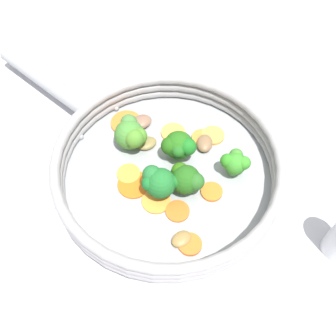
{
  "coord_description": "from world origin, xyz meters",
  "views": [
    {
      "loc": [
        0.3,
        0.03,
        0.48
      ],
      "look_at": [
        0.0,
        0.0,
        0.03
      ],
      "focal_mm": 42.0,
      "sensor_mm": 36.0,
      "label": 1
    }
  ],
  "objects_px": {
    "carrot_slice_5": "(156,201)",
    "carrot_slice_9": "(190,244)",
    "mushroom_piece_3": "(205,143)",
    "carrot_slice_8": "(212,192)",
    "broccoli_floret_3": "(235,162)",
    "mushroom_piece_1": "(141,122)",
    "carrot_slice_6": "(126,123)",
    "carrot_slice_4": "(177,211)",
    "carrot_slice_1": "(213,135)",
    "skillet": "(168,176)",
    "carrot_slice_0": "(134,184)",
    "carrot_slice_2": "(129,174)",
    "carrot_slice_3": "(170,132)",
    "broccoli_floret_0": "(131,134)",
    "mushroom_piece_0": "(181,239)",
    "broccoli_floret_4": "(186,179)",
    "mushroom_piece_2": "(147,143)",
    "carrot_slice_7": "(202,138)",
    "broccoli_floret_2": "(178,146)",
    "broccoli_floret_1": "(158,182)"
  },
  "relations": [
    {
      "from": "carrot_slice_8",
      "to": "carrot_slice_0",
      "type": "bearing_deg",
      "value": -90.15
    },
    {
      "from": "carrot_slice_7",
      "to": "broccoli_floret_2",
      "type": "xyz_separation_m",
      "value": [
        0.04,
        -0.03,
        0.02
      ]
    },
    {
      "from": "carrot_slice_1",
      "to": "carrot_slice_6",
      "type": "height_order",
      "value": "same"
    },
    {
      "from": "carrot_slice_7",
      "to": "broccoli_floret_0",
      "type": "distance_m",
      "value": 0.11
    },
    {
      "from": "carrot_slice_7",
      "to": "mushroom_piece_3",
      "type": "xyz_separation_m",
      "value": [
        0.01,
        0.0,
        0.0
      ]
    },
    {
      "from": "broccoli_floret_0",
      "to": "broccoli_floret_3",
      "type": "xyz_separation_m",
      "value": [
        0.03,
        0.15,
        -0.0
      ]
    },
    {
      "from": "carrot_slice_0",
      "to": "carrot_slice_2",
      "type": "relative_size",
      "value": 1.35
    },
    {
      "from": "skillet",
      "to": "broccoli_floret_0",
      "type": "relative_size",
      "value": 5.71
    },
    {
      "from": "skillet",
      "to": "carrot_slice_8",
      "type": "bearing_deg",
      "value": 69.15
    },
    {
      "from": "carrot_slice_4",
      "to": "carrot_slice_8",
      "type": "relative_size",
      "value": 1.07
    },
    {
      "from": "carrot_slice_1",
      "to": "broccoli_floret_2",
      "type": "height_order",
      "value": "broccoli_floret_2"
    },
    {
      "from": "broccoli_floret_3",
      "to": "mushroom_piece_2",
      "type": "height_order",
      "value": "broccoli_floret_3"
    },
    {
      "from": "broccoli_floret_4",
      "to": "carrot_slice_8",
      "type": "bearing_deg",
      "value": 86.25
    },
    {
      "from": "carrot_slice_1",
      "to": "carrot_slice_9",
      "type": "bearing_deg",
      "value": -6.68
    },
    {
      "from": "broccoli_floret_3",
      "to": "broccoli_floret_4",
      "type": "xyz_separation_m",
      "value": [
        0.03,
        -0.07,
        0.0
      ]
    },
    {
      "from": "broccoli_floret_0",
      "to": "mushroom_piece_3",
      "type": "height_order",
      "value": "broccoli_floret_0"
    },
    {
      "from": "skillet",
      "to": "broccoli_floret_3",
      "type": "relative_size",
      "value": 7.27
    },
    {
      "from": "broccoli_floret_3",
      "to": "carrot_slice_9",
      "type": "bearing_deg",
      "value": -23.98
    },
    {
      "from": "carrot_slice_5",
      "to": "skillet",
      "type": "bearing_deg",
      "value": 166.24
    },
    {
      "from": "carrot_slice_2",
      "to": "carrot_slice_9",
      "type": "bearing_deg",
      "value": 44.54
    },
    {
      "from": "carrot_slice_0",
      "to": "broccoli_floret_1",
      "type": "xyz_separation_m",
      "value": [
        0.01,
        0.04,
        0.03
      ]
    },
    {
      "from": "carrot_slice_6",
      "to": "carrot_slice_9",
      "type": "bearing_deg",
      "value": 31.13
    },
    {
      "from": "carrot_slice_5",
      "to": "broccoli_floret_3",
      "type": "bearing_deg",
      "value": 119.73
    },
    {
      "from": "carrot_slice_0",
      "to": "broccoli_floret_3",
      "type": "bearing_deg",
      "value": 104.9
    },
    {
      "from": "broccoli_floret_0",
      "to": "broccoli_floret_4",
      "type": "relative_size",
      "value": 1.14
    },
    {
      "from": "carrot_slice_2",
      "to": "carrot_slice_7",
      "type": "xyz_separation_m",
      "value": [
        -0.08,
        0.1,
        0.0
      ]
    },
    {
      "from": "carrot_slice_2",
      "to": "broccoli_floret_4",
      "type": "bearing_deg",
      "value": 80.11
    },
    {
      "from": "carrot_slice_2",
      "to": "carrot_slice_1",
      "type": "bearing_deg",
      "value": 125.14
    },
    {
      "from": "carrot_slice_5",
      "to": "carrot_slice_9",
      "type": "relative_size",
      "value": 1.3
    },
    {
      "from": "carrot_slice_8",
      "to": "mushroom_piece_2",
      "type": "distance_m",
      "value": 0.12
    },
    {
      "from": "carrot_slice_6",
      "to": "carrot_slice_8",
      "type": "bearing_deg",
      "value": 51.75
    },
    {
      "from": "carrot_slice_6",
      "to": "carrot_slice_9",
      "type": "height_order",
      "value": "same"
    },
    {
      "from": "broccoli_floret_3",
      "to": "mushroom_piece_1",
      "type": "xyz_separation_m",
      "value": [
        -0.07,
        -0.14,
        -0.02
      ]
    },
    {
      "from": "mushroom_piece_1",
      "to": "carrot_slice_1",
      "type": "bearing_deg",
      "value": 84.5
    },
    {
      "from": "carrot_slice_5",
      "to": "carrot_slice_9",
      "type": "bearing_deg",
      "value": 41.14
    },
    {
      "from": "broccoli_floret_0",
      "to": "mushroom_piece_0",
      "type": "bearing_deg",
      "value": 31.07
    },
    {
      "from": "broccoli_floret_0",
      "to": "mushroom_piece_3",
      "type": "relative_size",
      "value": 1.68
    },
    {
      "from": "carrot_slice_0",
      "to": "carrot_slice_3",
      "type": "distance_m",
      "value": 0.1
    },
    {
      "from": "carrot_slice_0",
      "to": "mushroom_piece_0",
      "type": "bearing_deg",
      "value": 44.44
    },
    {
      "from": "skillet",
      "to": "mushroom_piece_1",
      "type": "distance_m",
      "value": 0.1
    },
    {
      "from": "broccoli_floret_3",
      "to": "mushroom_piece_0",
      "type": "relative_size",
      "value": 1.51
    },
    {
      "from": "carrot_slice_3",
      "to": "broccoli_floret_3",
      "type": "bearing_deg",
      "value": 57.91
    },
    {
      "from": "mushroom_piece_1",
      "to": "carrot_slice_2",
      "type": "bearing_deg",
      "value": -2.42
    },
    {
      "from": "skillet",
      "to": "carrot_slice_5",
      "type": "relative_size",
      "value": 7.64
    },
    {
      "from": "carrot_slice_2",
      "to": "broccoli_floret_0",
      "type": "height_order",
      "value": "broccoli_floret_0"
    },
    {
      "from": "carrot_slice_1",
      "to": "broccoli_floret_4",
      "type": "xyz_separation_m",
      "value": [
        0.1,
        -0.03,
        0.02
      ]
    },
    {
      "from": "carrot_slice_2",
      "to": "mushroom_piece_2",
      "type": "distance_m",
      "value": 0.06
    },
    {
      "from": "skillet",
      "to": "broccoli_floret_3",
      "type": "height_order",
      "value": "broccoli_floret_3"
    },
    {
      "from": "skillet",
      "to": "carrot_slice_4",
      "type": "distance_m",
      "value": 0.06
    },
    {
      "from": "mushroom_piece_3",
      "to": "carrot_slice_8",
      "type": "bearing_deg",
      "value": 10.51
    }
  ]
}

